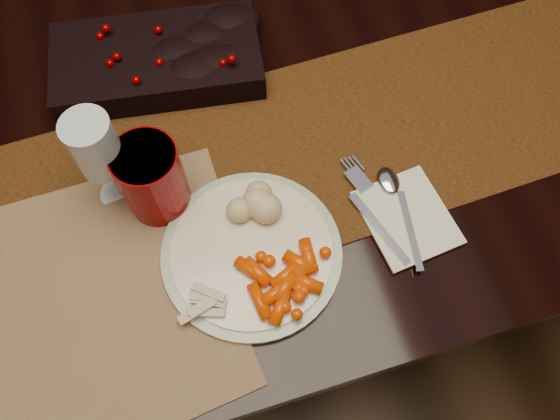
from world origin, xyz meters
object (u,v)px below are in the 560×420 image
object	(u,v)px
baby_carrots	(284,281)
mashed_potatoes	(247,206)
dinner_plate	(252,252)
turkey_shreds	(205,301)
placemat_main	(90,280)
napkin	(407,217)
red_cup	(152,179)
wine_glass	(104,163)
dining_table	(239,193)
centerpiece	(157,58)

from	to	relation	value
baby_carrots	mashed_potatoes	size ratio (longest dim) A/B	1.29
dinner_plate	turkey_shreds	xyz separation A→B (m)	(-0.08, -0.05, 0.02)
placemat_main	napkin	distance (m)	0.46
baby_carrots	napkin	xyz separation A→B (m)	(0.20, 0.05, -0.02)
baby_carrots	napkin	size ratio (longest dim) A/B	0.81
turkey_shreds	red_cup	distance (m)	0.18
napkin	dinner_plate	bearing A→B (deg)	170.90
baby_carrots	wine_glass	xyz separation A→B (m)	(-0.19, 0.21, 0.06)
dinner_plate	napkin	world-z (taller)	dinner_plate
turkey_shreds	wine_glass	distance (m)	0.23
napkin	wine_glass	distance (m)	0.44
dining_table	wine_glass	world-z (taller)	wine_glass
dining_table	wine_glass	xyz separation A→B (m)	(-0.20, -0.14, 0.46)
dinner_plate	napkin	bearing A→B (deg)	-2.96
dinner_plate	baby_carrots	bearing A→B (deg)	-63.62
dining_table	napkin	xyz separation A→B (m)	(0.20, -0.31, 0.38)
placemat_main	wine_glass	bearing A→B (deg)	60.51
turkey_shreds	wine_glass	bearing A→B (deg)	111.50
dinner_plate	baby_carrots	xyz separation A→B (m)	(0.03, -0.06, 0.02)
baby_carrots	turkey_shreds	size ratio (longest dim) A/B	1.57
centerpiece	napkin	bearing A→B (deg)	-52.20
placemat_main	dinner_plate	size ratio (longest dim) A/B	1.65
baby_carrots	red_cup	size ratio (longest dim) A/B	0.89
turkey_shreds	napkin	size ratio (longest dim) A/B	0.51
baby_carrots	dinner_plate	bearing A→B (deg)	116.38
napkin	red_cup	bearing A→B (deg)	152.06
dining_table	dinner_plate	size ratio (longest dim) A/B	7.03
turkey_shreds	centerpiece	bearing A→B (deg)	87.08
mashed_potatoes	turkey_shreds	world-z (taller)	mashed_potatoes
placemat_main	dinner_plate	distance (m)	0.23
dinner_plate	baby_carrots	distance (m)	0.07
placemat_main	dinner_plate	world-z (taller)	dinner_plate
placemat_main	wine_glass	size ratio (longest dim) A/B	2.36
placemat_main	red_cup	size ratio (longest dim) A/B	3.39
red_cup	centerpiece	bearing A→B (deg)	78.66
mashed_potatoes	napkin	xyz separation A→B (m)	(0.22, -0.07, -0.04)
dinner_plate	centerpiece	bearing A→B (deg)	99.06
turkey_shreds	red_cup	world-z (taller)	red_cup
wine_glass	baby_carrots	bearing A→B (deg)	-48.21
red_cup	wine_glass	distance (m)	0.07
mashed_potatoes	turkey_shreds	xyz separation A→B (m)	(-0.09, -0.11, -0.02)
wine_glass	dinner_plate	bearing A→B (deg)	-43.63
dining_table	napkin	world-z (taller)	napkin
napkin	wine_glass	world-z (taller)	wine_glass
placemat_main	baby_carrots	xyz separation A→B (m)	(0.26, -0.09, 0.03)
centerpiece	napkin	world-z (taller)	centerpiece
baby_carrots	wine_glass	size ratio (longest dim) A/B	0.62
centerpiece	turkey_shreds	distance (m)	0.42
baby_carrots	red_cup	distance (m)	0.23
red_cup	dining_table	bearing A→B (deg)	50.75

